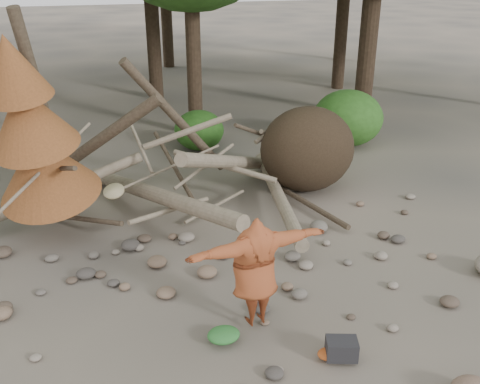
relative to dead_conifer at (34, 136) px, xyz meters
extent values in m
plane|color=#514C44|center=(3.12, -3.37, -2.11)|extent=(120.00, 120.00, 0.00)
ellipsoid|color=#332619|center=(5.72, 0.93, -1.12)|extent=(2.20, 1.87, 1.98)
cylinder|color=gray|center=(2.12, 0.33, -1.56)|extent=(2.61, 5.11, 1.08)
cylinder|color=gray|center=(3.92, 0.83, -1.21)|extent=(3.18, 3.71, 1.90)
cylinder|color=brown|center=(0.92, 1.23, -0.71)|extent=(3.08, 1.91, 2.49)
cylinder|color=gray|center=(4.72, 0.13, -1.76)|extent=(1.13, 4.98, 0.43)
cylinder|color=brown|center=(2.82, 1.43, -0.31)|extent=(2.39, 1.03, 2.89)
cylinder|color=gray|center=(0.12, 0.63, -1.41)|extent=(3.71, 0.86, 1.20)
cylinder|color=#4C3F30|center=(0.62, 0.13, -1.81)|extent=(1.52, 1.70, 0.49)
cylinder|color=gray|center=(3.32, 1.03, -1.31)|extent=(1.57, 0.85, 0.69)
cylinder|color=#4C3F30|center=(4.92, 1.53, -0.91)|extent=(1.92, 1.25, 1.10)
cylinder|color=gray|center=(1.92, 0.83, -0.61)|extent=(0.37, 1.42, 0.85)
cylinder|color=#4C3F30|center=(5.32, -0.17, -1.96)|extent=(0.79, 2.54, 0.12)
cylinder|color=gray|center=(2.32, -0.27, -1.66)|extent=(1.78, 1.11, 0.29)
cylinder|color=#4C3F30|center=(0.22, 0.43, 0.09)|extent=(0.67, 1.13, 4.35)
cone|color=brown|center=(0.06, 0.12, -0.61)|extent=(2.06, 2.13, 1.86)
cone|color=brown|center=(-0.05, -0.09, 0.39)|extent=(1.71, 1.78, 1.65)
cone|color=brown|center=(-0.14, -0.28, 1.29)|extent=(1.23, 1.30, 1.41)
cylinder|color=#38281C|center=(4.12, 5.83, 1.46)|extent=(0.44, 0.44, 7.14)
ellipsoid|color=#285A1A|center=(3.92, 4.43, -1.55)|extent=(1.40, 1.40, 1.12)
ellipsoid|color=#326B21|center=(8.12, 3.63, -1.31)|extent=(2.00, 2.00, 1.60)
imported|color=#984422|center=(3.00, -3.61, -1.17)|extent=(2.16, 0.83, 1.71)
cylinder|color=#887A56|center=(1.16, -3.82, 0.39)|extent=(0.26, 0.26, 0.15)
cube|color=black|center=(3.90, -4.68, -1.97)|extent=(0.49, 0.39, 0.28)
ellipsoid|color=#2C6F2E|center=(2.46, -3.88, -2.02)|extent=(0.47, 0.39, 0.18)
ellipsoid|color=#B04E1E|center=(3.73, -4.62, -2.06)|extent=(0.30, 0.25, 0.11)
camera|label=1|loc=(0.98, -9.80, 2.94)|focal=40.00mm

